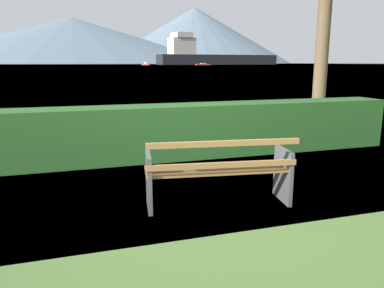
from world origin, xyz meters
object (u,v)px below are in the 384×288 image
at_px(park_bench, 219,172).
at_px(cargo_ship_large, 210,56).
at_px(tender_far, 203,64).
at_px(sailboat_mid, 146,64).

xyz_separation_m(park_bench, cargo_ship_large, (93.87, 257.15, 5.63)).
bearing_deg(park_bench, cargo_ship_large, 69.95).
bearing_deg(cargo_ship_large, park_bench, -110.05).
bearing_deg(cargo_ship_large, tender_far, -114.95).
xyz_separation_m(park_bench, sailboat_mid, (39.19, 215.79, 0.17)).
bearing_deg(park_bench, tender_far, 71.05).
bearing_deg(park_bench, sailboat_mid, 79.71).
xyz_separation_m(sailboat_mid, tender_far, (33.40, -4.38, -0.15)).
xyz_separation_m(cargo_ship_large, sailboat_mid, (-54.68, -41.36, -5.46)).
height_order(cargo_ship_large, tender_far, cargo_ship_large).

